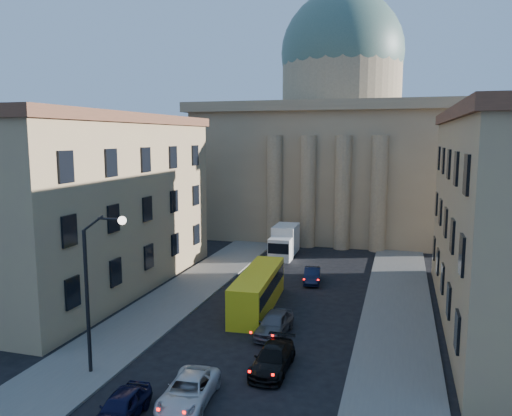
{
  "coord_description": "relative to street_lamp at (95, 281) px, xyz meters",
  "views": [
    {
      "loc": [
        8.39,
        -14.12,
        12.82
      ],
      "look_at": [
        -0.92,
        17.7,
        8.08
      ],
      "focal_mm": 35.0,
      "sensor_mm": 36.0,
      "label": 1
    }
  ],
  "objects": [
    {
      "name": "sidewalk_left",
      "position": [
        -1.53,
        10.0,
        -5.21
      ],
      "size": [
        5.0,
        60.0,
        0.15
      ],
      "primitive_type": "cube",
      "color": "#5F5C57",
      "rests_on": "ground"
    },
    {
      "name": "car_right_distant",
      "position": [
        8.09,
        20.45,
        -4.64
      ],
      "size": [
        1.88,
        4.1,
        1.3
      ],
      "primitive_type": "imported",
      "rotation": [
        0.0,
        0.0,
        0.13
      ],
      "color": "black",
      "rests_on": "ground"
    },
    {
      "name": "box_truck",
      "position": [
        3.47,
        29.37,
        -3.74
      ],
      "size": [
        2.48,
        6.01,
        3.27
      ],
      "rotation": [
        0.0,
        0.0,
        0.03
      ],
      "color": "silver",
      "rests_on": "ground"
    },
    {
      "name": "car_left_mid",
      "position": [
        5.88,
        -1.36,
        -4.63
      ],
      "size": [
        2.55,
        4.86,
        1.3
      ],
      "primitive_type": "imported",
      "rotation": [
        0.0,
        0.0,
        0.08
      ],
      "color": "silver",
      "rests_on": "ground"
    },
    {
      "name": "street_lamp",
      "position": [
        0.0,
        0.0,
        0.0
      ],
      "size": [
        2.62,
        0.44,
        8.83
      ],
      "color": "black",
      "rests_on": "ground"
    },
    {
      "name": "car_right_mid",
      "position": [
        8.93,
        3.16,
        -4.61
      ],
      "size": [
        1.9,
        4.64,
        1.34
      ],
      "primitive_type": "imported",
      "rotation": [
        0.0,
        0.0,
        -0.0
      ],
      "color": "black",
      "rests_on": "ground"
    },
    {
      "name": "car_left_near",
      "position": [
        3.55,
        -3.59,
        -4.61
      ],
      "size": [
        1.87,
        4.08,
        1.35
      ],
      "primitive_type": "imported",
      "rotation": [
        0.0,
        0.0,
        0.07
      ],
      "color": "black",
      "rests_on": "ground"
    },
    {
      "name": "car_right_far",
      "position": [
        7.77,
        8.07,
        -4.53
      ],
      "size": [
        1.99,
        4.5,
        1.51
      ],
      "primitive_type": "imported",
      "rotation": [
        0.0,
        0.0,
        -0.05
      ],
      "color": "#4D4E53",
      "rests_on": "ground"
    },
    {
      "name": "sidewalk_right",
      "position": [
        15.47,
        10.0,
        -5.21
      ],
      "size": [
        5.0,
        60.0,
        0.15
      ],
      "primitive_type": "cube",
      "color": "#5F5C57",
      "rests_on": "ground"
    },
    {
      "name": "building_left",
      "position": [
        -10.03,
        14.0,
        2.14
      ],
      "size": [
        11.6,
        26.6,
        14.7
      ],
      "color": "#9A7A5A",
      "rests_on": "ground"
    },
    {
      "name": "city_bus",
      "position": [
        5.33,
        12.69,
        -3.78
      ],
      "size": [
        2.93,
        10.1,
        2.81
      ],
      "rotation": [
        0.0,
        0.0,
        0.07
      ],
      "color": "yellow",
      "rests_on": "ground"
    },
    {
      "name": "church",
      "position": [
        6.97,
        47.47,
        6.59
      ],
      "size": [
        68.02,
        28.76,
        36.6
      ],
      "color": "#826C50",
      "rests_on": "ground"
    }
  ]
}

